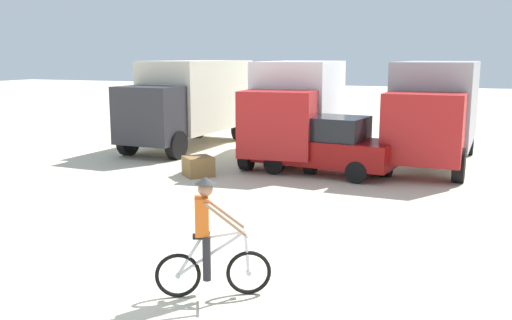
{
  "coord_description": "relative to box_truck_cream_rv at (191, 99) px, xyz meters",
  "views": [
    {
      "loc": [
        5.61,
        -7.94,
        3.53
      ],
      "look_at": [
        0.57,
        4.24,
        1.1
      ],
      "focal_mm": 39.67,
      "sensor_mm": 36.0,
      "label": 1
    }
  ],
  "objects": [
    {
      "name": "ground_plane",
      "position": [
        5.24,
        -11.59,
        -1.87
      ],
      "size": [
        120.0,
        120.0,
        0.0
      ],
      "primitive_type": "plane",
      "color": "beige"
    },
    {
      "name": "box_truck_cream_rv",
      "position": [
        0.0,
        0.0,
        0.0
      ],
      "size": [
        2.59,
        6.82,
        3.35
      ],
      "color": "beige",
      "rests_on": "ground"
    },
    {
      "name": "box_truck_avon_van",
      "position": [
        4.65,
        -0.71,
        0.0
      ],
      "size": [
        3.02,
        6.95,
        3.35
      ],
      "color": "white",
      "rests_on": "ground"
    },
    {
      "name": "box_truck_grey_hauler",
      "position": [
        9.19,
        -0.11,
        0.0
      ],
      "size": [
        2.48,
        6.79,
        3.35
      ],
      "color": "#9E9EA3",
      "rests_on": "ground"
    },
    {
      "name": "sedan_parked",
      "position": [
        6.37,
        -3.17,
        -0.99
      ],
      "size": [
        4.38,
        2.24,
        1.76
      ],
      "color": "maroon",
      "rests_on": "ground"
    },
    {
      "name": "cyclist_orange_shirt",
      "position": [
        7.17,
        -12.45,
        -1.03
      ],
      "size": [
        1.55,
        0.9,
        1.82
      ],
      "color": "black",
      "rests_on": "ground"
    },
    {
      "name": "supply_crate",
      "position": [
        2.94,
        -4.92,
        -1.58
      ],
      "size": [
        1.11,
        1.11,
        0.59
      ],
      "primitive_type": "cube",
      "rotation": [
        0.0,
        0.0,
        2.42
      ],
      "color": "olive",
      "rests_on": "ground"
    }
  ]
}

